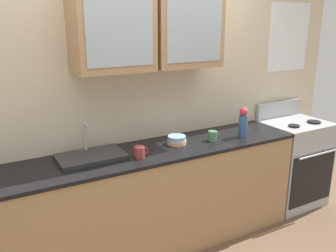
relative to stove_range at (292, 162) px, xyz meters
The scene contains 9 objects.
ground_plane 1.75m from the stove_range, behind, with size 10.00×10.00×0.00m, color brown.
back_wall_unit 2.02m from the stove_range, 169.98° to the left, with size 4.55×0.45×2.89m.
counter 1.68m from the stove_range, behind, with size 2.67×0.59×0.94m.
stove_range is the anchor object (origin of this frame).
sink_faucet 2.29m from the stove_range, behind, with size 0.52×0.33×0.26m.
bowl_stack 1.56m from the stove_range, behind, with size 0.17×0.17×0.07m.
vase 1.02m from the stove_range, behind, with size 0.08×0.08×0.28m.
cup_near_sink 1.97m from the stove_range, behind, with size 0.12×0.08×0.10m.
cup_near_bowls 1.25m from the stove_range, behind, with size 0.12×0.08×0.09m.
Camera 1 is at (-1.32, -2.52, 1.99)m, focal length 38.09 mm.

